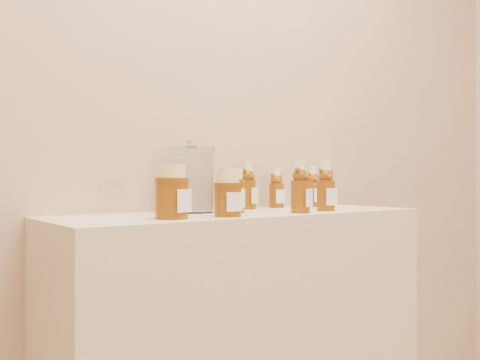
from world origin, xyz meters
TOP-DOWN VIEW (x-y plane):
  - wall_back at (0.00, 1.75)m, footprint 3.50×0.02m
  - display_table at (0.00, 1.55)m, footprint 1.20×0.40m
  - bear_bottle_back_left at (0.11, 1.68)m, footprint 0.08×0.08m
  - bear_bottle_back_mid at (0.24, 1.68)m, footprint 0.06×0.06m
  - bear_bottle_back_right at (0.40, 1.66)m, footprint 0.06×0.06m
  - bear_bottle_front_left at (0.11, 1.42)m, footprint 0.08×0.08m
  - bear_bottle_front_right at (0.25, 1.45)m, footprint 0.07×0.07m
  - honey_jar_left at (-0.31, 1.46)m, footprint 0.11×0.11m
  - honey_jar_back at (-0.05, 1.56)m, footprint 0.10×0.10m
  - honey_jar_front at (-0.15, 1.44)m, footprint 0.09×0.09m
  - glass_canister at (-0.14, 1.64)m, footprint 0.17×0.17m

SIDE VIEW (x-z plane):
  - display_table at x=0.00m, z-range 0.00..0.90m
  - honey_jar_front at x=-0.15m, z-range 0.90..1.02m
  - honey_jar_back at x=-0.05m, z-range 0.90..1.04m
  - honey_jar_left at x=-0.31m, z-range 0.90..1.04m
  - bear_bottle_back_mid at x=0.24m, z-range 0.90..1.06m
  - bear_bottle_back_right at x=0.40m, z-range 0.90..1.07m
  - bear_bottle_front_left at x=0.11m, z-range 0.90..1.08m
  - bear_bottle_front_right at x=0.25m, z-range 0.90..1.08m
  - bear_bottle_back_left at x=0.11m, z-range 0.90..1.08m
  - glass_canister at x=-0.14m, z-range 0.90..1.12m
  - wall_back at x=0.00m, z-range 0.00..2.70m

